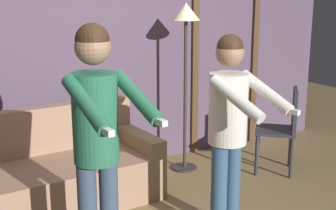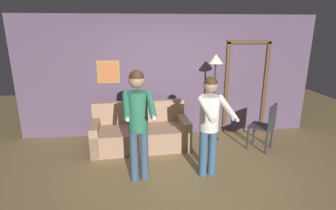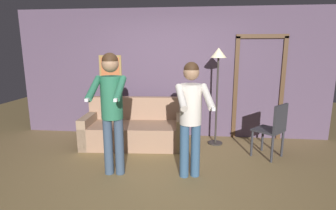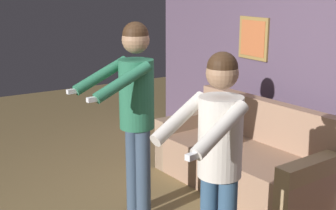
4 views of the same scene
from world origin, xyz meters
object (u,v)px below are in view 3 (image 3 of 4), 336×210
person_standing_right (191,110)px  dining_chair_distant (273,128)px  couch (135,130)px  torchiere_lamp (218,67)px  person_standing_left (112,103)px

person_standing_right → dining_chair_distant: (1.35, 0.82, -0.45)m
couch → dining_chair_distant: (2.43, -0.39, 0.25)m
dining_chair_distant → torchiere_lamp: bearing=146.6°
person_standing_left → dining_chair_distant: person_standing_left is taller
person_standing_left → dining_chair_distant: 2.64m
torchiere_lamp → dining_chair_distant: bearing=-33.4°
torchiere_lamp → person_standing_right: bearing=-107.9°
couch → dining_chair_distant: size_ratio=2.10×
torchiere_lamp → person_standing_left: torchiere_lamp is taller
person_standing_left → dining_chair_distant: size_ratio=1.88×
torchiere_lamp → person_standing_left: size_ratio=1.04×
person_standing_left → person_standing_right: 1.10m
torchiere_lamp → person_standing_right: (-0.45, -1.41, -0.50)m
person_standing_left → dining_chair_distant: (2.44, 0.87, -0.54)m
dining_chair_distant → person_standing_left: bearing=-160.5°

